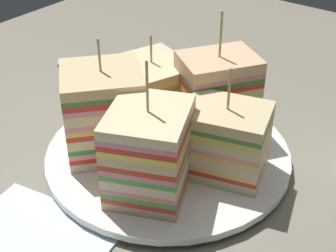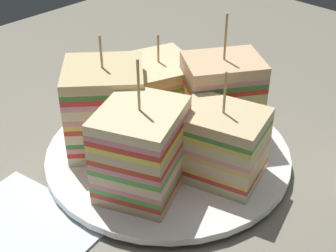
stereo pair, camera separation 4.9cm
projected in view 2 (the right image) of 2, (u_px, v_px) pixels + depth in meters
ground_plane at (168, 166)px, 52.17cm from camera, size 108.44×94.58×1.80cm
plate at (168, 154)px, 51.23cm from camera, size 25.71×25.71×1.33cm
sandwich_wedge_0 at (106, 108)px, 49.22cm from camera, size 10.73×10.67×12.54cm
sandwich_wedge_1 at (141, 150)px, 43.63cm from camera, size 9.98×9.44×13.39cm
sandwich_wedge_2 at (220, 144)px, 45.63cm from camera, size 7.98×9.26×11.29cm
sandwich_wedge_3 at (221, 98)px, 51.04cm from camera, size 9.83×9.29×13.87cm
sandwich_wedge_4 at (159, 91)px, 54.23cm from camera, size 9.62×9.93×10.34cm
chip_pile at (168, 147)px, 49.03cm from camera, size 6.90×6.95×2.87cm
spoon at (96, 62)px, 70.68cm from camera, size 3.48×13.91×1.00cm
napkin at (11, 236)px, 42.10cm from camera, size 14.96×15.28×0.50cm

